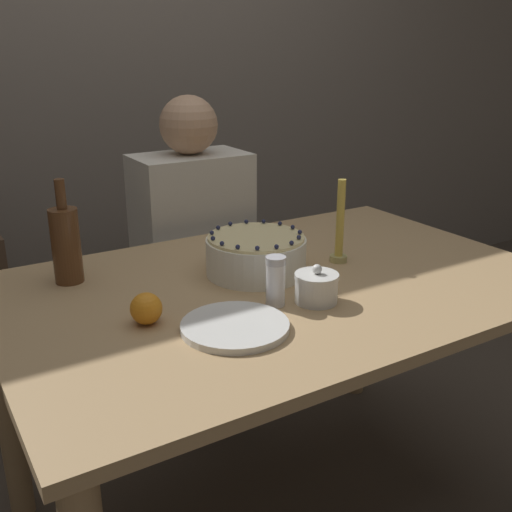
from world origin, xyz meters
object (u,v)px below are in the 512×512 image
object	(u,v)px
sugar_shaker	(275,281)
person_man_blue_shirt	(194,281)
cake	(256,255)
bottle	(66,244)
sugar_bowl	(317,287)
candle	(340,230)

from	to	relation	value
sugar_shaker	person_man_blue_shirt	size ratio (longest dim) A/B	0.10
cake	bottle	size ratio (longest dim) A/B	0.99
sugar_shaker	person_man_blue_shirt	world-z (taller)	person_man_blue_shirt
sugar_bowl	person_man_blue_shirt	world-z (taller)	person_man_blue_shirt
cake	candle	world-z (taller)	candle
cake	person_man_blue_shirt	world-z (taller)	person_man_blue_shirt
sugar_bowl	sugar_shaker	bearing A→B (deg)	159.18
candle	person_man_blue_shirt	bearing A→B (deg)	104.20
bottle	sugar_bowl	bearing A→B (deg)	-43.12
person_man_blue_shirt	candle	bearing A→B (deg)	104.20
sugar_shaker	person_man_blue_shirt	distance (m)	0.87
cake	candle	bearing A→B (deg)	-10.05
person_man_blue_shirt	cake	bearing A→B (deg)	81.29
cake	bottle	xyz separation A→B (m)	(-0.45, 0.20, 0.05)
cake	sugar_shaker	world-z (taller)	sugar_shaker
candle	person_man_blue_shirt	xyz separation A→B (m)	(-0.16, 0.63, -0.34)
sugar_bowl	sugar_shaker	size ratio (longest dim) A/B	0.87
sugar_shaker	bottle	world-z (taller)	bottle
sugar_bowl	sugar_shaker	world-z (taller)	sugar_shaker
candle	person_man_blue_shirt	distance (m)	0.74
candle	person_man_blue_shirt	world-z (taller)	person_man_blue_shirt
sugar_bowl	sugar_shaker	xyz separation A→B (m)	(-0.09, 0.04, 0.02)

